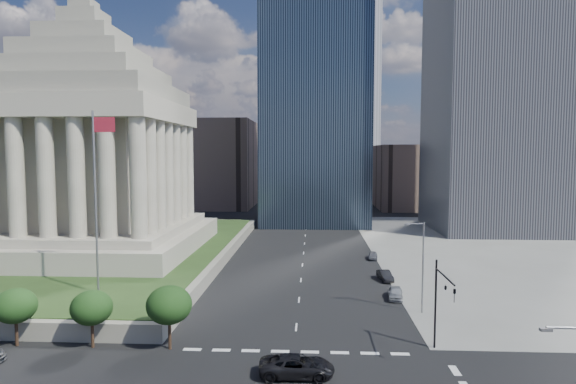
# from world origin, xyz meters

# --- Properties ---
(ground) EXTENTS (500.00, 500.00, 0.00)m
(ground) POSITION_xyz_m (0.00, 100.00, 0.00)
(ground) COLOR black
(ground) RESTS_ON ground
(sidewalk_ne) EXTENTS (68.00, 90.00, 0.03)m
(sidewalk_ne) POSITION_xyz_m (46.00, 60.00, 0.01)
(sidewalk_ne) COLOR slate
(sidewalk_ne) RESTS_ON ground
(plaza_terrace) EXTENTS (66.00, 70.00, 1.80)m
(plaza_terrace) POSITION_xyz_m (-45.00, 50.00, 0.90)
(plaza_terrace) COLOR slate
(plaza_terrace) RESTS_ON ground
(plaza_lawn) EXTENTS (64.00, 68.00, 0.10)m
(plaza_lawn) POSITION_xyz_m (-45.00, 50.00, 1.85)
(plaza_lawn) COLOR #223716
(plaza_lawn) RESTS_ON plaza_terrace
(war_memorial) EXTENTS (34.00, 34.00, 39.00)m
(war_memorial) POSITION_xyz_m (-34.00, 48.00, 21.40)
(war_memorial) COLOR gray
(war_memorial) RESTS_ON plaza_lawn
(flagpole) EXTENTS (2.52, 0.24, 20.00)m
(flagpole) POSITION_xyz_m (-21.83, 24.00, 13.11)
(flagpole) COLOR slate
(flagpole) RESTS_ON plaza_lawn
(midrise_glass) EXTENTS (26.00, 26.00, 60.00)m
(midrise_glass) POSITION_xyz_m (2.00, 95.00, 30.00)
(midrise_glass) COLOR black
(midrise_glass) RESTS_ON ground
(highrise_ne) EXTENTS (26.00, 28.00, 100.00)m
(highrise_ne) POSITION_xyz_m (42.00, 85.00, 50.00)
(highrise_ne) COLOR black
(highrise_ne) RESTS_ON ground
(building_filler_ne) EXTENTS (20.00, 30.00, 20.00)m
(building_filler_ne) POSITION_xyz_m (32.00, 130.00, 10.00)
(building_filler_ne) COLOR #503E37
(building_filler_ne) RESTS_ON ground
(building_filler_nw) EXTENTS (24.00, 30.00, 28.00)m
(building_filler_nw) POSITION_xyz_m (-30.00, 130.00, 14.00)
(building_filler_nw) COLOR #503E37
(building_filler_nw) RESTS_ON ground
(traffic_signal_ne) EXTENTS (0.30, 5.74, 8.00)m
(traffic_signal_ne) POSITION_xyz_m (12.50, 13.70, 5.25)
(traffic_signal_ne) COLOR black
(traffic_signal_ne) RESTS_ON ground
(street_lamp_north) EXTENTS (2.13, 0.22, 10.00)m
(street_lamp_north) POSITION_xyz_m (13.33, 25.00, 5.66)
(street_lamp_north) COLOR slate
(street_lamp_north) RESTS_ON ground
(pickup_truck) EXTENTS (5.98, 2.94, 1.63)m
(pickup_truck) POSITION_xyz_m (0.41, 9.38, 0.82)
(pickup_truck) COLOR black
(pickup_truck) RESTS_ON ground
(parked_sedan_near) EXTENTS (2.26, 4.41, 1.44)m
(parked_sedan_near) POSITION_xyz_m (11.50, 30.08, 0.72)
(parked_sedan_near) COLOR #93969B
(parked_sedan_near) RESTS_ON ground
(parked_sedan_mid) EXTENTS (4.22, 1.97, 1.34)m
(parked_sedan_mid) POSITION_xyz_m (11.50, 38.41, 0.67)
(parked_sedan_mid) COLOR black
(parked_sedan_mid) RESTS_ON ground
(parked_sedan_far) EXTENTS (1.95, 3.78, 1.23)m
(parked_sedan_far) POSITION_xyz_m (11.50, 51.80, 0.61)
(parked_sedan_far) COLOR slate
(parked_sedan_far) RESTS_ON ground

